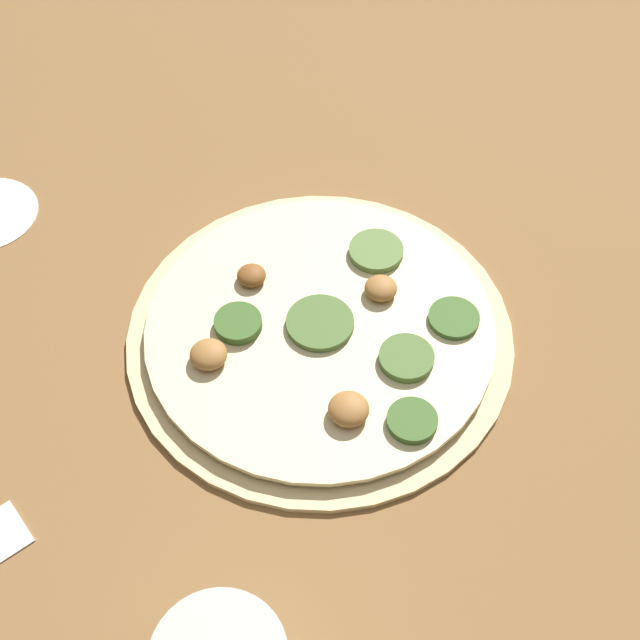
% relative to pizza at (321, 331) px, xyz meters
% --- Properties ---
extents(ground_plane, '(3.00, 3.00, 0.00)m').
position_rel_pizza_xyz_m(ground_plane, '(0.00, -0.00, -0.01)').
color(ground_plane, brown).
extents(pizza, '(0.27, 0.27, 0.03)m').
position_rel_pizza_xyz_m(pizza, '(0.00, 0.00, 0.00)').
color(pizza, beige).
rests_on(pizza, ground_plane).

